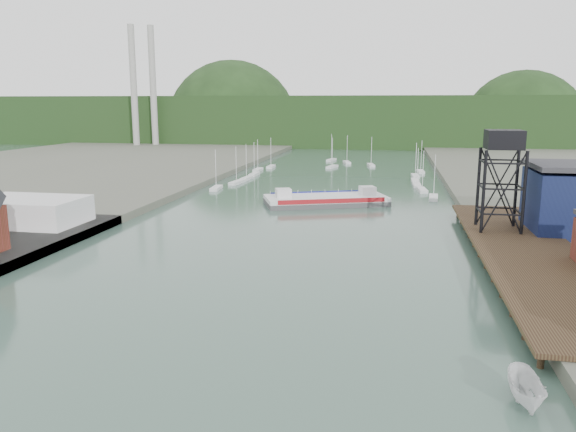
% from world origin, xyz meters
% --- Properties ---
extents(ground, '(600.00, 600.00, 0.00)m').
position_xyz_m(ground, '(0.00, 0.00, 0.00)').
color(ground, '#334F47').
rests_on(ground, ground).
extents(east_pier, '(14.00, 70.00, 2.45)m').
position_xyz_m(east_pier, '(37.00, 45.00, 1.90)').
color(east_pier, black).
rests_on(east_pier, ground).
extents(white_shed, '(18.00, 12.00, 4.50)m').
position_xyz_m(white_shed, '(-44.00, 50.00, 3.85)').
color(white_shed, silver).
rests_on(white_shed, west_quay).
extents(lift_tower, '(6.50, 6.50, 16.00)m').
position_xyz_m(lift_tower, '(35.00, 58.00, 15.65)').
color(lift_tower, black).
rests_on(lift_tower, east_pier).
extents(marina_sailboats, '(57.71, 92.65, 0.90)m').
position_xyz_m(marina_sailboats, '(0.08, 138.46, 0.35)').
color(marina_sailboats, silver).
rests_on(marina_sailboats, ground).
extents(smokestacks, '(11.20, 8.20, 60.00)m').
position_xyz_m(smokestacks, '(-106.00, 232.50, 30.00)').
color(smokestacks, '#9D9C98').
rests_on(smokestacks, ground).
extents(distant_hills, '(500.00, 120.00, 80.00)m').
position_xyz_m(distant_hills, '(-3.98, 301.35, 10.38)').
color(distant_hills, black).
rests_on(distant_hills, ground).
extents(chain_ferry, '(28.86, 19.63, 3.86)m').
position_xyz_m(chain_ferry, '(3.42, 87.20, 1.11)').
color(chain_ferry, '#454648').
rests_on(chain_ferry, ground).
extents(motorboat, '(2.32, 6.15, 2.37)m').
position_xyz_m(motorboat, '(28.39, 5.30, 1.19)').
color(motorboat, silver).
rests_on(motorboat, ground).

